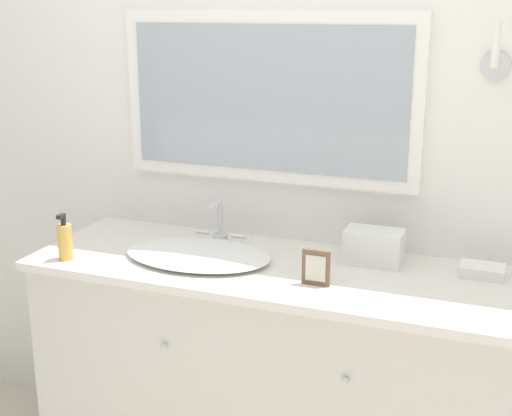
{
  "coord_description": "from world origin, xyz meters",
  "views": [
    {
      "loc": [
        0.74,
        -1.86,
        1.78
      ],
      "look_at": [
        -0.09,
        0.3,
        1.11
      ],
      "focal_mm": 50.0,
      "sensor_mm": 36.0,
      "label": 1
    }
  ],
  "objects_px": {
    "soap_bottle": "(65,241)",
    "appliance_box": "(374,247)",
    "sink_basin": "(198,253)",
    "picture_frame": "(316,268)"
  },
  "relations": [
    {
      "from": "sink_basin",
      "to": "appliance_box",
      "type": "relative_size",
      "value": 2.7
    },
    {
      "from": "appliance_box",
      "to": "picture_frame",
      "type": "relative_size",
      "value": 1.67
    },
    {
      "from": "appliance_box",
      "to": "sink_basin",
      "type": "bearing_deg",
      "value": -163.91
    },
    {
      "from": "soap_bottle",
      "to": "appliance_box",
      "type": "height_order",
      "value": "soap_bottle"
    },
    {
      "from": "sink_basin",
      "to": "appliance_box",
      "type": "xyz_separation_m",
      "value": [
        0.59,
        0.17,
        0.04
      ]
    },
    {
      "from": "soap_bottle",
      "to": "appliance_box",
      "type": "bearing_deg",
      "value": 18.81
    },
    {
      "from": "appliance_box",
      "to": "soap_bottle",
      "type": "bearing_deg",
      "value": -161.19
    },
    {
      "from": "sink_basin",
      "to": "soap_bottle",
      "type": "xyz_separation_m",
      "value": [
        -0.43,
        -0.18,
        0.05
      ]
    },
    {
      "from": "sink_basin",
      "to": "picture_frame",
      "type": "distance_m",
      "value": 0.47
    },
    {
      "from": "soap_bottle",
      "to": "picture_frame",
      "type": "bearing_deg",
      "value": 5.44
    }
  ]
}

